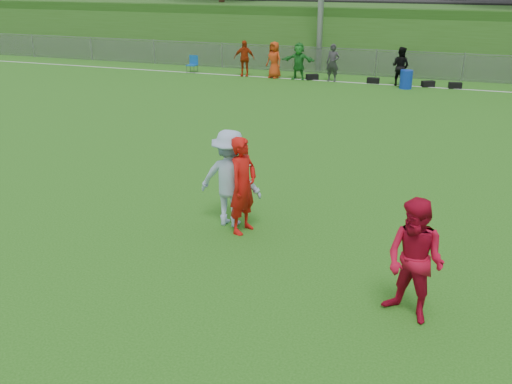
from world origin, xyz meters
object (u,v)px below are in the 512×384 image
at_px(player_red_left, 243,185).
at_px(player_red_center, 415,261).
at_px(recycling_bin, 406,79).
at_px(player_blue, 230,178).
at_px(frisbee, 244,164).

bearing_deg(player_red_left, player_red_center, -106.79).
bearing_deg(recycling_bin, player_red_center, -84.61).
relative_size(player_red_left, recycling_bin, 2.44).
distance_m(player_blue, recycling_bin, 15.78).
distance_m(player_red_center, recycling_bin, 17.99).
bearing_deg(player_red_center, player_blue, 176.25).
distance_m(player_red_left, frisbee, 0.43).
bearing_deg(recycling_bin, player_blue, -97.59).
height_order(frisbee, recycling_bin, frisbee).
xyz_separation_m(player_red_center, frisbee, (-3.47, 2.27, 0.38)).
relative_size(player_red_center, frisbee, 6.41).
xyz_separation_m(player_red_left, player_blue, (-0.36, 0.23, 0.02)).
distance_m(player_red_center, frisbee, 4.17).
distance_m(frisbee, recycling_bin, 15.76).
xyz_separation_m(player_red_center, player_blue, (-3.77, 2.27, 0.04)).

